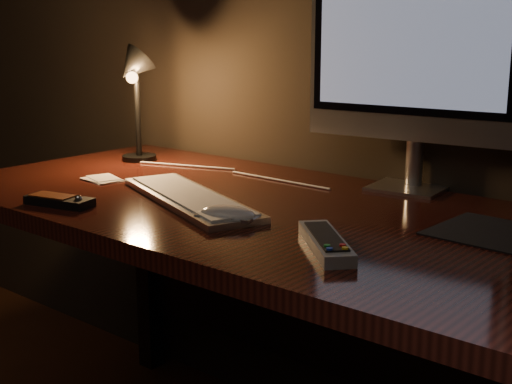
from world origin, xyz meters
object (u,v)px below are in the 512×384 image
Objects in this scene: keyboard at (190,198)px; desk_lamp at (134,83)px; desk at (281,253)px; media_remote at (59,200)px; monitor at (413,53)px; mouse at (228,216)px; tv_remote at (326,242)px.

desk_lamp reaches higher than keyboard.
media_remote is at bearing -132.80° from desk.
keyboard is 0.54m from desk_lamp.
desk is at bearing -130.74° from monitor.
mouse is 0.40m from media_remote.
desk is 13.40× the size of mouse.
mouse is 0.36× the size of desk_lamp.
monitor is 2.72× the size of tv_remote.
desk_lamp is at bearing -172.96° from monitor.
keyboard reaches higher than desk.
keyboard is at bearing 32.36° from media_remote.
tv_remote is (0.25, -0.02, 0.00)m from mouse.
media_remote is (-0.20, -0.20, 0.00)m from keyboard.
desk is 0.40m from tv_remote.
mouse is at bearing -80.09° from desk.
monitor reaches higher than desk.
monitor is 4.52× the size of mouse.
monitor is 0.86m from media_remote.
monitor is at bearing 5.63° from desk_lamp.
tv_remote reaches higher than mouse.
media_remote is 0.63m from tv_remote.
mouse is at bearing -142.02° from tv_remote.
keyboard is 2.45× the size of tv_remote.
desk is at bearing -15.36° from desk_lamp.
mouse reaches higher than keyboard.
desk is 4.81× the size of desk_lamp.
desk_lamp reaches higher than tv_remote.
desk_lamp is at bearing 172.53° from desk.
tv_remote is at bearing 9.45° from keyboard.
mouse is (0.18, -0.07, 0.00)m from keyboard.
keyboard is at bearing -35.40° from desk_lamp.
tv_remote is at bearing -40.48° from desk.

